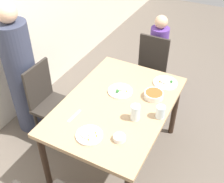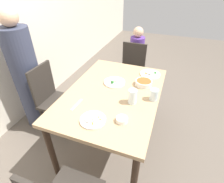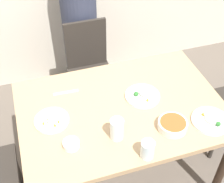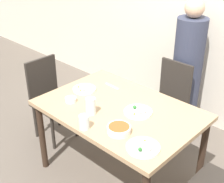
{
  "view_description": "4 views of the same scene",
  "coord_description": "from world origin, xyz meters",
  "px_view_note": "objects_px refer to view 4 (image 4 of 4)",
  "views": [
    {
      "loc": [
        -1.8,
        -0.88,
        2.5
      ],
      "look_at": [
        0.03,
        0.07,
        0.87
      ],
      "focal_mm": 45.0,
      "sensor_mm": 36.0,
      "label": 1
    },
    {
      "loc": [
        -1.45,
        -0.52,
        1.84
      ],
      "look_at": [
        -0.02,
        0.01,
        0.79
      ],
      "focal_mm": 28.0,
      "sensor_mm": 36.0,
      "label": 2
    },
    {
      "loc": [
        -0.52,
        -1.4,
        2.29
      ],
      "look_at": [
        -0.08,
        -0.03,
        0.97
      ],
      "focal_mm": 50.0,
      "sensor_mm": 36.0,
      "label": 3
    },
    {
      "loc": [
        1.57,
        -1.75,
        2.2
      ],
      "look_at": [
        -0.07,
        -0.02,
        0.92
      ],
      "focal_mm": 50.0,
      "sensor_mm": 36.0,
      "label": 4
    }
  ],
  "objects_px": {
    "person_adult": "(187,73)",
    "bowl_curry": "(119,129)",
    "chair_adult_spot": "(168,101)",
    "plate_rice_adult": "(143,147)",
    "glass_water_tall": "(91,106)"
  },
  "relations": [
    {
      "from": "bowl_curry",
      "to": "glass_water_tall",
      "type": "bearing_deg",
      "value": 173.87
    },
    {
      "from": "person_adult",
      "to": "plate_rice_adult",
      "type": "height_order",
      "value": "person_adult"
    },
    {
      "from": "chair_adult_spot",
      "to": "person_adult",
      "type": "height_order",
      "value": "person_adult"
    },
    {
      "from": "chair_adult_spot",
      "to": "bowl_curry",
      "type": "bearing_deg",
      "value": -76.41
    },
    {
      "from": "bowl_curry",
      "to": "plate_rice_adult",
      "type": "relative_size",
      "value": 0.76
    },
    {
      "from": "person_adult",
      "to": "glass_water_tall",
      "type": "bearing_deg",
      "value": -93.83
    },
    {
      "from": "bowl_curry",
      "to": "plate_rice_adult",
      "type": "height_order",
      "value": "bowl_curry"
    },
    {
      "from": "plate_rice_adult",
      "to": "glass_water_tall",
      "type": "distance_m",
      "value": 0.63
    },
    {
      "from": "bowl_curry",
      "to": "glass_water_tall",
      "type": "relative_size",
      "value": 1.27
    },
    {
      "from": "chair_adult_spot",
      "to": "bowl_curry",
      "type": "distance_m",
      "value": 1.17
    },
    {
      "from": "plate_rice_adult",
      "to": "person_adult",
      "type": "bearing_deg",
      "value": 109.94
    },
    {
      "from": "chair_adult_spot",
      "to": "person_adult",
      "type": "relative_size",
      "value": 0.59
    },
    {
      "from": "chair_adult_spot",
      "to": "person_adult",
      "type": "xyz_separation_m",
      "value": [
        0.0,
        0.33,
        0.22
      ]
    },
    {
      "from": "chair_adult_spot",
      "to": "bowl_curry",
      "type": "xyz_separation_m",
      "value": [
        0.27,
        -1.1,
        0.31
      ]
    },
    {
      "from": "person_adult",
      "to": "bowl_curry",
      "type": "bearing_deg",
      "value": -79.5
    }
  ]
}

